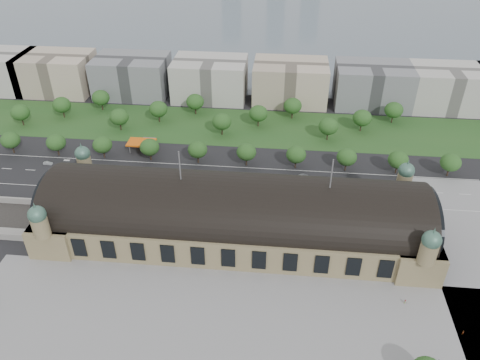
# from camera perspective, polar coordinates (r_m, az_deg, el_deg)

# --- Properties ---
(ground) EXTENTS (900.00, 900.00, 0.00)m
(ground) POSITION_cam_1_polar(r_m,az_deg,el_deg) (188.08, -0.66, -6.72)
(ground) COLOR black
(ground) RESTS_ON ground
(station) EXTENTS (150.00, 48.40, 44.30)m
(station) POSITION_cam_1_polar(r_m,az_deg,el_deg) (181.57, -0.68, -4.26)
(station) COLOR #867953
(station) RESTS_ON ground
(plaza_south) EXTENTS (190.00, 48.00, 0.12)m
(plaza_south) POSITION_cam_1_polar(r_m,az_deg,el_deg) (156.84, 1.30, -17.42)
(plaza_south) COLOR gray
(plaza_south) RESTS_ON ground
(road_slab) EXTENTS (260.00, 26.00, 0.10)m
(road_slab) POSITION_cam_1_polar(r_m,az_deg,el_deg) (220.59, -4.75, 0.04)
(road_slab) COLOR black
(road_slab) RESTS_ON ground
(grass_belt) EXTENTS (300.00, 45.00, 0.10)m
(grass_belt) POSITION_cam_1_polar(r_m,az_deg,el_deg) (266.71, -1.69, 6.54)
(grass_belt) COLOR #265321
(grass_belt) RESTS_ON ground
(petrol_station) EXTENTS (14.00, 13.00, 5.05)m
(petrol_station) POSITION_cam_1_polar(r_m,az_deg,el_deg) (249.24, -11.45, 4.52)
(petrol_station) COLOR #E65E0D
(petrol_station) RESTS_ON ground
(lake) EXTENTS (700.00, 320.00, 0.08)m
(lake) POSITION_cam_1_polar(r_m,az_deg,el_deg) (456.89, 3.63, 18.27)
(lake) COLOR slate
(lake) RESTS_ON ground
(office_1) EXTENTS (45.00, 32.00, 24.00)m
(office_1) POSITION_cam_1_polar(r_m,az_deg,el_deg) (330.41, -21.47, 12.04)
(office_1) COLOR #C0AE97
(office_1) RESTS_ON ground
(office_2) EXTENTS (45.00, 32.00, 24.00)m
(office_2) POSITION_cam_1_polar(r_m,az_deg,el_deg) (311.50, -13.01, 12.26)
(office_2) COLOR slate
(office_2) RESTS_ON ground
(office_3) EXTENTS (45.00, 32.00, 24.00)m
(office_3) POSITION_cam_1_polar(r_m,az_deg,el_deg) (299.83, -3.67, 12.20)
(office_3) COLOR #B8B4AE
(office_3) RESTS_ON ground
(office_4) EXTENTS (45.00, 32.00, 24.00)m
(office_4) POSITION_cam_1_polar(r_m,az_deg,el_deg) (296.24, 6.13, 11.80)
(office_4) COLOR #C0AE97
(office_4) RESTS_ON ground
(office_5) EXTENTS (45.00, 32.00, 24.00)m
(office_5) POSITION_cam_1_polar(r_m,az_deg,el_deg) (301.04, 15.86, 11.07)
(office_5) COLOR slate
(office_5) RESTS_ON ground
(office_6) EXTENTS (45.00, 32.00, 24.00)m
(office_6) POSITION_cam_1_polar(r_m,az_deg,el_deg) (312.21, 24.11, 10.21)
(office_6) COLOR #B8B4AE
(office_6) RESTS_ON ground
(tree_row_0) EXTENTS (9.60, 9.60, 11.52)m
(tree_row_0) POSITION_cam_1_polar(r_m,az_deg,el_deg) (264.18, -26.20, 4.39)
(tree_row_0) COLOR #2D2116
(tree_row_0) RESTS_ON ground
(tree_row_1) EXTENTS (9.60, 9.60, 11.52)m
(tree_row_1) POSITION_cam_1_polar(r_m,az_deg,el_deg) (252.63, -21.52, 4.28)
(tree_row_1) COLOR #2D2116
(tree_row_1) RESTS_ON ground
(tree_row_2) EXTENTS (9.60, 9.60, 11.52)m
(tree_row_2) POSITION_cam_1_polar(r_m,az_deg,el_deg) (242.91, -16.43, 4.14)
(tree_row_2) COLOR #2D2116
(tree_row_2) RESTS_ON ground
(tree_row_3) EXTENTS (9.60, 9.60, 11.52)m
(tree_row_3) POSITION_cam_1_polar(r_m,az_deg,el_deg) (235.24, -10.97, 3.95)
(tree_row_3) COLOR #2D2116
(tree_row_3) RESTS_ON ground
(tree_row_4) EXTENTS (9.60, 9.60, 11.52)m
(tree_row_4) POSITION_cam_1_polar(r_m,az_deg,el_deg) (229.84, -5.20, 3.71)
(tree_row_4) COLOR #2D2116
(tree_row_4) RESTS_ON ground
(tree_row_5) EXTENTS (9.60, 9.60, 11.52)m
(tree_row_5) POSITION_cam_1_polar(r_m,az_deg,el_deg) (226.85, 0.79, 3.42)
(tree_row_5) COLOR #2D2116
(tree_row_5) RESTS_ON ground
(tree_row_6) EXTENTS (9.60, 9.60, 11.52)m
(tree_row_6) POSITION_cam_1_polar(r_m,az_deg,el_deg) (226.39, 6.86, 3.09)
(tree_row_6) COLOR #2D2116
(tree_row_6) RESTS_ON ground
(tree_row_7) EXTENTS (9.60, 9.60, 11.52)m
(tree_row_7) POSITION_cam_1_polar(r_m,az_deg,el_deg) (228.46, 12.88, 2.73)
(tree_row_7) COLOR #2D2116
(tree_row_7) RESTS_ON ground
(tree_row_8) EXTENTS (9.60, 9.60, 11.52)m
(tree_row_8) POSITION_cam_1_polar(r_m,az_deg,el_deg) (233.00, 18.73, 2.35)
(tree_row_8) COLOR #2D2116
(tree_row_8) RESTS_ON ground
(tree_row_9) EXTENTS (9.60, 9.60, 11.52)m
(tree_row_9) POSITION_cam_1_polar(r_m,az_deg,el_deg) (239.87, 24.30, 1.96)
(tree_row_9) COLOR #2D2116
(tree_row_9) RESTS_ON ground
(tree_belt_0) EXTENTS (10.40, 10.40, 12.48)m
(tree_belt_0) POSITION_cam_1_polar(r_m,az_deg,el_deg) (291.67, -25.23, 7.47)
(tree_belt_0) COLOR #2D2116
(tree_belt_0) RESTS_ON ground
(tree_belt_1) EXTENTS (10.40, 10.40, 12.48)m
(tree_belt_1) POSITION_cam_1_polar(r_m,az_deg,el_deg) (292.25, -20.91, 8.56)
(tree_belt_1) COLOR #2D2116
(tree_belt_1) RESTS_ON ground
(tree_belt_2) EXTENTS (10.40, 10.40, 12.48)m
(tree_belt_2) POSITION_cam_1_polar(r_m,az_deg,el_deg) (294.55, -16.62, 9.60)
(tree_belt_2) COLOR #2D2116
(tree_belt_2) RESTS_ON ground
(tree_belt_3) EXTENTS (10.40, 10.40, 12.48)m
(tree_belt_3) POSITION_cam_1_polar(r_m,az_deg,el_deg) (267.64, -14.52, 7.46)
(tree_belt_3) COLOR #2D2116
(tree_belt_3) RESTS_ON ground
(tree_belt_4) EXTENTS (10.40, 10.40, 12.48)m
(tree_belt_4) POSITION_cam_1_polar(r_m,az_deg,el_deg) (272.29, -9.93, 8.52)
(tree_belt_4) COLOR #2D2116
(tree_belt_4) RESTS_ON ground
(tree_belt_5) EXTENTS (10.40, 10.40, 12.48)m
(tree_belt_5) POSITION_cam_1_polar(r_m,az_deg,el_deg) (278.67, -5.50, 9.49)
(tree_belt_5) COLOR #2D2116
(tree_belt_5) RESTS_ON ground
(tree_belt_6) EXTENTS (10.40, 10.40, 12.48)m
(tree_belt_6) POSITION_cam_1_polar(r_m,az_deg,el_deg) (254.35, -2.23, 7.13)
(tree_belt_6) COLOR #2D2116
(tree_belt_6) RESTS_ON ground
(tree_belt_7) EXTENTS (10.40, 10.40, 12.48)m
(tree_belt_7) POSITION_cam_1_polar(r_m,az_deg,el_deg) (263.38, 2.26, 8.12)
(tree_belt_7) COLOR #2D2116
(tree_belt_7) RESTS_ON ground
(tree_belt_8) EXTENTS (10.40, 10.40, 12.48)m
(tree_belt_8) POSITION_cam_1_polar(r_m,az_deg,el_deg) (273.95, 6.45, 8.98)
(tree_belt_8) COLOR #2D2116
(tree_belt_8) RESTS_ON ground
(tree_belt_9) EXTENTS (10.40, 10.40, 12.48)m
(tree_belt_9) POSITION_cam_1_polar(r_m,az_deg,el_deg) (253.48, 10.73, 6.44)
(tree_belt_9) COLOR #2D2116
(tree_belt_9) RESTS_ON ground
(tree_belt_10) EXTENTS (10.40, 10.40, 12.48)m
(tree_belt_10) POSITION_cam_1_polar(r_m,az_deg,el_deg) (266.63, 14.67, 7.33)
(tree_belt_10) COLOR #2D2116
(tree_belt_10) RESTS_ON ground
(tree_belt_11) EXTENTS (10.40, 10.40, 12.48)m
(tree_belt_11) POSITION_cam_1_polar(r_m,az_deg,el_deg) (280.96, 18.25, 8.11)
(tree_belt_11) COLOR #2D2116
(tree_belt_11) RESTS_ON ground
(traffic_car_1) EXTENTS (4.61, 1.75, 1.50)m
(traffic_car_1) POSITION_cam_1_polar(r_m,az_deg,el_deg) (249.53, -22.37, 1.91)
(traffic_car_1) COLOR #95999D
(traffic_car_1) RESTS_ON ground
(traffic_car_2) EXTENTS (6.10, 3.21, 1.64)m
(traffic_car_2) POSITION_cam_1_polar(r_m,az_deg,el_deg) (228.56, -18.74, -0.28)
(traffic_car_2) COLOR black
(traffic_car_2) RESTS_ON ground
(traffic_car_3) EXTENTS (4.66, 2.02, 1.34)m
(traffic_car_3) POSITION_cam_1_polar(r_m,az_deg,el_deg) (226.03, -9.45, 0.78)
(traffic_car_3) COLOR maroon
(traffic_car_3) RESTS_ON ground
(traffic_car_5) EXTENTS (4.89, 2.08, 1.57)m
(traffic_car_5) POSITION_cam_1_polar(r_m,az_deg,el_deg) (223.08, 7.75, 0.49)
(traffic_car_5) COLOR #55585D
(traffic_car_5) RESTS_ON ground
(traffic_car_6) EXTENTS (5.15, 2.61, 1.40)m
(traffic_car_6) POSITION_cam_1_polar(r_m,az_deg,el_deg) (215.68, 19.76, -2.78)
(traffic_car_6) COLOR #BCBCBE
(traffic_car_6) RESTS_ON ground
(parked_car_0) EXTENTS (5.10, 3.78, 1.61)m
(parked_car_0) POSITION_cam_1_polar(r_m,az_deg,el_deg) (223.79, -18.58, -1.04)
(parked_car_0) COLOR black
(parked_car_0) RESTS_ON ground
(parked_car_1) EXTENTS (5.92, 4.88, 1.50)m
(parked_car_1) POSITION_cam_1_polar(r_m,az_deg,el_deg) (220.91, -16.16, -1.06)
(parked_car_1) COLOR maroon
(parked_car_1) RESTS_ON ground
(parked_car_2) EXTENTS (5.53, 4.29, 1.49)m
(parked_car_2) POSITION_cam_1_polar(r_m,az_deg,el_deg) (216.87, -15.27, -1.61)
(parked_car_2) COLOR #191D47
(parked_car_2) RESTS_ON ground
(parked_car_3) EXTENTS (4.31, 3.96, 1.43)m
(parked_car_3) POSITION_cam_1_polar(r_m,az_deg,el_deg) (218.51, -16.13, -1.49)
(parked_car_3) COLOR #4E5255
(parked_car_3) RESTS_ON ground
(parked_car_4) EXTENTS (4.20, 2.77, 1.31)m
(parked_car_4) POSITION_cam_1_polar(r_m,az_deg,el_deg) (211.21, -11.09, -2.05)
(parked_car_4) COLOR white
(parked_car_4) RESTS_ON ground
(parked_car_5) EXTENTS (5.78, 4.66, 1.46)m
(parked_car_5) POSITION_cam_1_polar(r_m,az_deg,el_deg) (210.99, -9.63, -1.89)
(parked_car_5) COLOR #93969B
(parked_car_5) RESTS_ON ground
(parked_car_6) EXTENTS (5.62, 4.37, 1.52)m
(parked_car_6) POSITION_cam_1_polar(r_m,az_deg,el_deg) (209.34, -4.82, -1.78)
(parked_car_6) COLOR black
(parked_car_6) RESTS_ON ground
(bus_west) EXTENTS (12.59, 3.41, 3.48)m
(bus_west) POSITION_cam_1_polar(r_m,az_deg,el_deg) (213.38, -4.97, -0.70)
(bus_west) COLOR red
(bus_west) RESTS_ON ground
(bus_mid) EXTENTS (12.03, 3.89, 3.29)m
(bus_mid) POSITION_cam_1_polar(r_m,az_deg,el_deg) (211.89, 2.23, -0.89)
(bus_mid) COLOR silver
(bus_mid) RESTS_ON ground
(bus_east) EXTENTS (13.09, 4.11, 3.59)m
(bus_east) POSITION_cam_1_polar(r_m,az_deg,el_deg) (208.86, 11.14, -2.13)
(bus_east) COLOR white
(bus_east) RESTS_ON ground
(pedestrian_0) EXTENTS (0.90, 0.63, 1.69)m
(pedestrian_0) POSITION_cam_1_polar(r_m,az_deg,el_deg) (171.53, 19.47, -13.81)
(pedestrian_0) COLOR gray
(pedestrian_0) RESTS_ON ground
(pedestrian_1) EXTENTS (0.78, 0.76, 1.80)m
(pedestrian_1) POSITION_cam_1_polar(r_m,az_deg,el_deg) (169.31, 25.54, -16.45)
(pedestrian_1) COLOR gray
(pedestrian_1) RESTS_ON ground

